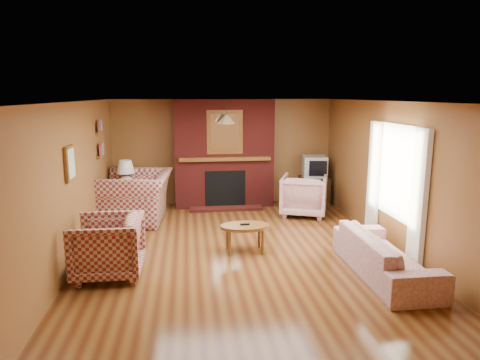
{
  "coord_description": "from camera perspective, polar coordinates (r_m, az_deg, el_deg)",
  "views": [
    {
      "loc": [
        -0.81,
        -6.5,
        2.51
      ],
      "look_at": [
        0.07,
        0.6,
        1.07
      ],
      "focal_mm": 32.0,
      "sensor_mm": 36.0,
      "label": 1
    }
  ],
  "objects": [
    {
      "name": "floor",
      "position": [
        7.02,
        0.07,
        -9.58
      ],
      "size": [
        6.5,
        6.5,
        0.0
      ],
      "primitive_type": "plane",
      "color": "#4B2410",
      "rests_on": "ground"
    },
    {
      "name": "ceiling",
      "position": [
        6.55,
        0.07,
        10.43
      ],
      "size": [
        6.5,
        6.5,
        0.0
      ],
      "primitive_type": "plane",
      "rotation": [
        3.14,
        0.0,
        0.0
      ],
      "color": "silver",
      "rests_on": "wall_back"
    },
    {
      "name": "wall_back",
      "position": [
        9.87,
        -2.27,
        3.75
      ],
      "size": [
        6.5,
        0.0,
        6.5
      ],
      "primitive_type": "plane",
      "rotation": [
        1.57,
        0.0,
        0.0
      ],
      "color": "brown",
      "rests_on": "floor"
    },
    {
      "name": "wall_front",
      "position": [
        3.6,
        6.6,
        -10.03
      ],
      "size": [
        6.5,
        0.0,
        6.5
      ],
      "primitive_type": "plane",
      "rotation": [
        -1.57,
        0.0,
        0.0
      ],
      "color": "brown",
      "rests_on": "floor"
    },
    {
      "name": "wall_left",
      "position": [
        6.84,
        -21.19,
        -0.43
      ],
      "size": [
        0.0,
        6.5,
        6.5
      ],
      "primitive_type": "plane",
      "rotation": [
        1.57,
        0.0,
        1.57
      ],
      "color": "brown",
      "rests_on": "floor"
    },
    {
      "name": "wall_right",
      "position": [
        7.41,
        19.62,
        0.54
      ],
      "size": [
        0.0,
        6.5,
        6.5
      ],
      "primitive_type": "plane",
      "rotation": [
        1.57,
        0.0,
        -1.57
      ],
      "color": "brown",
      "rests_on": "floor"
    },
    {
      "name": "fireplace",
      "position": [
        9.61,
        -2.14,
        3.43
      ],
      "size": [
        2.2,
        0.82,
        2.4
      ],
      "color": "#581613",
      "rests_on": "floor"
    },
    {
      "name": "window_right",
      "position": [
        7.23,
        19.95,
        -0.34
      ],
      "size": [
        0.1,
        1.85,
        2.0
      ],
      "color": "silver",
      "rests_on": "wall_right"
    },
    {
      "name": "bookshelf",
      "position": [
        8.6,
        -18.02,
        5.2
      ],
      "size": [
        0.09,
        0.55,
        0.71
      ],
      "color": "brown",
      "rests_on": "wall_left"
    },
    {
      "name": "botanical_print",
      "position": [
        6.49,
        -21.75,
        2.07
      ],
      "size": [
        0.05,
        0.4,
        0.5
      ],
      "color": "brown",
      "rests_on": "wall_left"
    },
    {
      "name": "pendant_light",
      "position": [
        8.85,
        -1.79,
        8.08
      ],
      "size": [
        0.36,
        0.36,
        0.48
      ],
      "color": "black",
      "rests_on": "ceiling"
    },
    {
      "name": "plaid_loveseat",
      "position": [
        8.81,
        -13.63,
        -2.19
      ],
      "size": [
        1.43,
        1.61,
        0.98
      ],
      "primitive_type": "imported",
      "rotation": [
        0.0,
        0.0,
        -1.65
      ],
      "color": "maroon",
      "rests_on": "floor"
    },
    {
      "name": "plaid_armchair",
      "position": [
        6.29,
        -17.24,
        -8.49
      ],
      "size": [
        0.94,
        0.92,
        0.85
      ],
      "primitive_type": "imported",
      "rotation": [
        0.0,
        0.0,
        -1.58
      ],
      "color": "maroon",
      "rests_on": "floor"
    },
    {
      "name": "floral_sofa",
      "position": [
        6.41,
        18.73,
        -9.42
      ],
      "size": [
        0.8,
        2.04,
        0.59
      ],
      "primitive_type": "imported",
      "rotation": [
        0.0,
        0.0,
        1.57
      ],
      "color": "beige",
      "rests_on": "floor"
    },
    {
      "name": "floral_armchair",
      "position": [
        9.07,
        8.53,
        -2.03
      ],
      "size": [
        1.18,
        1.19,
        0.85
      ],
      "primitive_type": "imported",
      "rotation": [
        0.0,
        0.0,
        2.78
      ],
      "color": "beige",
      "rests_on": "floor"
    },
    {
      "name": "coffee_table",
      "position": [
        6.91,
        0.66,
        -6.51
      ],
      "size": [
        0.79,
        0.49,
        0.47
      ],
      "color": "brown",
      "rests_on": "floor"
    },
    {
      "name": "side_table",
      "position": [
        9.32,
        -14.8,
        -2.9
      ],
      "size": [
        0.42,
        0.42,
        0.54
      ],
      "primitive_type": "cube",
      "rotation": [
        0.0,
        0.0,
        -0.02
      ],
      "color": "brown",
      "rests_on": "floor"
    },
    {
      "name": "table_lamp",
      "position": [
        9.19,
        -15.0,
        0.84
      ],
      "size": [
        0.38,
        0.38,
        0.62
      ],
      "color": "white",
      "rests_on": "side_table"
    },
    {
      "name": "tv_stand",
      "position": [
        9.97,
        9.81,
        -1.42
      ],
      "size": [
        0.62,
        0.57,
        0.66
      ],
      "primitive_type": "cube",
      "rotation": [
        0.0,
        0.0,
        0.03
      ],
      "color": "black",
      "rests_on": "floor"
    },
    {
      "name": "crt_tv",
      "position": [
        9.86,
        9.93,
        1.79
      ],
      "size": [
        0.58,
        0.58,
        0.48
      ],
      "color": "#A4A7AC",
      "rests_on": "tv_stand"
    }
  ]
}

